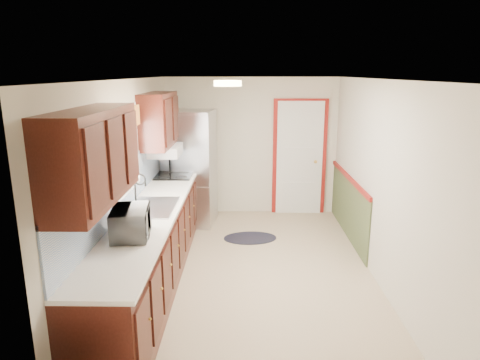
{
  "coord_description": "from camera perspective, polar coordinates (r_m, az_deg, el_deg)",
  "views": [
    {
      "loc": [
        -0.11,
        -4.95,
        2.48
      ],
      "look_at": [
        -0.17,
        0.3,
        1.15
      ],
      "focal_mm": 32.0,
      "sensor_mm": 36.0,
      "label": 1
    }
  ],
  "objects": [
    {
      "name": "rug",
      "position": [
        6.62,
        1.36,
        -7.73
      ],
      "size": [
        0.85,
        0.59,
        0.01
      ],
      "primitive_type": "ellipsoid",
      "rotation": [
        0.0,
        0.0,
        0.09
      ],
      "color": "black",
      "rests_on": "ground"
    },
    {
      "name": "kitchen_run",
      "position": [
        5.07,
        -12.24,
        -5.34
      ],
      "size": [
        0.63,
        4.0,
        2.2
      ],
      "color": "#36120C",
      "rests_on": "ground"
    },
    {
      "name": "back_wall_trim",
      "position": [
        7.41,
        9.22,
        1.64
      ],
      "size": [
        1.12,
        2.3,
        2.08
      ],
      "color": "maroon",
      "rests_on": "ground"
    },
    {
      "name": "refrigerator",
      "position": [
        7.11,
        -6.69,
        1.63
      ],
      "size": [
        0.87,
        0.83,
        1.88
      ],
      "rotation": [
        0.0,
        0.0,
        -0.12
      ],
      "color": "#B7B7BC",
      "rests_on": "ground"
    },
    {
      "name": "ceiling_fixture",
      "position": [
        4.75,
        -1.66,
        12.77
      ],
      "size": [
        0.3,
        0.3,
        0.06
      ],
      "primitive_type": "cylinder",
      "color": "#FFD88C",
      "rests_on": "room_shell"
    },
    {
      "name": "cooktop",
      "position": [
        6.62,
        -8.74,
        0.69
      ],
      "size": [
        0.54,
        0.65,
        0.02
      ],
      "primitive_type": "cube",
      "color": "black",
      "rests_on": "kitchen_run"
    },
    {
      "name": "room_shell",
      "position": [
        5.11,
        1.89,
        -0.29
      ],
      "size": [
        3.2,
        5.2,
        2.52
      ],
      "color": "tan",
      "rests_on": "ground"
    },
    {
      "name": "microwave",
      "position": [
        4.23,
        -14.37,
        -5.13
      ],
      "size": [
        0.35,
        0.54,
        0.34
      ],
      "primitive_type": "imported",
      "rotation": [
        0.0,
        0.0,
        1.71
      ],
      "color": "white",
      "rests_on": "kitchen_run"
    }
  ]
}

